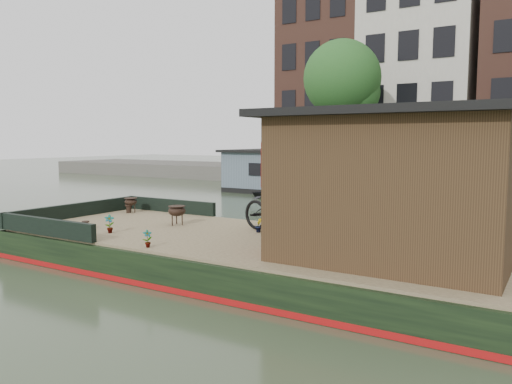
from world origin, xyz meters
The scene contains 19 objects.
ground centered at (0.00, 0.00, 0.00)m, with size 120.00×120.00×0.00m, color #2C3924.
houseboat_hull centered at (-1.33, 0.00, 0.27)m, with size 14.01×4.02×0.60m.
houseboat_deck centered at (0.00, 0.00, 0.62)m, with size 11.80×3.80×0.05m, color #93845B.
bow_bulwark centered at (-5.07, 0.00, 0.82)m, with size 3.00×4.00×0.35m.
cabin centered at (2.19, 0.00, 1.88)m, with size 4.00×3.50×2.42m.
bicycle centered at (-0.50, 0.74, 1.15)m, with size 0.67×1.92×1.01m, color black.
potted_plant_a centered at (-3.51, -1.08, 0.84)m, with size 0.20×0.14×0.39m, color brown.
potted_plant_b centered at (-0.90, 0.64, 0.79)m, with size 0.16×0.13×0.29m, color maroon.
potted_plant_d centered at (-0.90, 1.56, 0.89)m, with size 0.27×0.27×0.48m, color brown.
potted_plant_e centered at (-1.83, -1.70, 0.81)m, with size 0.17×0.12×0.32m, color #A44D30.
brazier_front centered at (-2.97, 0.44, 0.87)m, with size 0.41×0.41×0.44m, color black, non-canonical shape.
brazier_rear centered at (-5.32, 1.30, 0.85)m, with size 0.37×0.37×0.40m, color black, non-canonical shape.
bollard_port centered at (-5.34, 1.23, 0.76)m, with size 0.19×0.19×0.22m, color black.
bollard_stbd centered at (-4.30, -1.04, 0.74)m, with size 0.16×0.16×0.18m, color black.
dinghy centered at (-6.05, 11.22, 0.30)m, with size 2.05×2.87×0.60m, color black.
far_houseboat centered at (0.00, 14.00, 0.97)m, with size 20.40×4.40×2.11m.
quay centered at (0.00, 20.50, 0.45)m, with size 60.00×6.00×0.90m, color #47443F.
townhouse_row centered at (0.15, 27.50, 7.90)m, with size 27.25×8.00×16.50m.
tree_left centered at (-6.36, 19.07, 5.89)m, with size 4.40×4.40×7.40m.
Camera 1 is at (4.51, -8.24, 2.59)m, focal length 35.00 mm.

